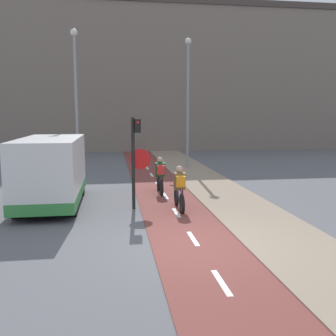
{
  "coord_description": "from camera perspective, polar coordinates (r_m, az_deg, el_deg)",
  "views": [
    {
      "loc": [
        -1.95,
        -8.36,
        3.13
      ],
      "look_at": [
        0.0,
        4.79,
        1.2
      ],
      "focal_mm": 40.0,
      "sensor_mm": 36.0,
      "label": 1
    }
  ],
  "objects": [
    {
      "name": "street_lamp_sidewalk",
      "position": [
        21.72,
        3.04,
        11.69
      ],
      "size": [
        0.36,
        0.36,
        7.32
      ],
      "color": "gray",
      "rests_on": "ground_plane"
    },
    {
      "name": "building_row_background",
      "position": [
        33.65,
        -5.22,
        13.48
      ],
      "size": [
        60.0,
        5.2,
        12.4
      ],
      "color": "slate",
      "rests_on": "ground_plane"
    },
    {
      "name": "street_lamp_far",
      "position": [
        19.57,
        -13.87,
        11.72
      ],
      "size": [
        0.36,
        0.36,
        7.24
      ],
      "color": "gray",
      "rests_on": "ground_plane"
    },
    {
      "name": "bike_lane",
      "position": [
        9.14,
        4.49,
        -11.72
      ],
      "size": [
        2.19,
        60.0,
        0.02
      ],
      "color": "brown",
      "rests_on": "ground_plane"
    },
    {
      "name": "sidewalk_strip",
      "position": [
        9.87,
        17.83,
        -10.47
      ],
      "size": [
        2.4,
        60.0,
        0.05
      ],
      "color": "gray",
      "rests_on": "ground_plane"
    },
    {
      "name": "van",
      "position": [
        13.34,
        -17.34,
        -0.67
      ],
      "size": [
        1.93,
        4.66,
        2.32
      ],
      "color": "silver",
      "rests_on": "ground_plane"
    },
    {
      "name": "cyclist_far",
      "position": [
        14.71,
        -1.22,
        -1.24
      ],
      "size": [
        0.46,
        1.64,
        1.46
      ],
      "color": "black",
      "rests_on": "ground_plane"
    },
    {
      "name": "traffic_light_pole",
      "position": [
        12.25,
        -4.94,
        2.34
      ],
      "size": [
        0.67,
        0.25,
        3.01
      ],
      "color": "black",
      "rests_on": "ground_plane"
    },
    {
      "name": "cyclist_near",
      "position": [
        12.21,
        1.76,
        -3.2
      ],
      "size": [
        0.46,
        1.67,
        1.46
      ],
      "color": "black",
      "rests_on": "ground_plane"
    },
    {
      "name": "ground_plane",
      "position": [
        9.13,
        4.5,
        -11.8
      ],
      "size": [
        120.0,
        120.0,
        0.0
      ],
      "primitive_type": "plane",
      "color": "#5B5B60"
    }
  ]
}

